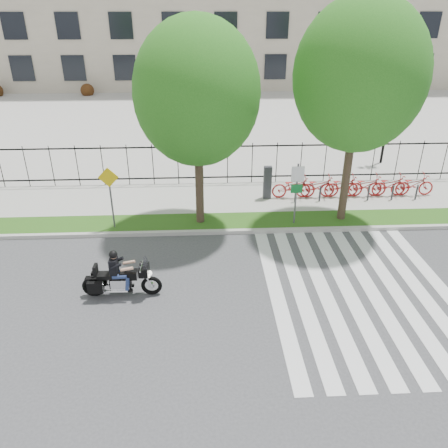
{
  "coord_description": "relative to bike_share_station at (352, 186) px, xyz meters",
  "views": [
    {
      "loc": [
        0.01,
        -11.01,
        8.0
      ],
      "look_at": [
        0.72,
        3.0,
        0.97
      ],
      "focal_mm": 35.0,
      "sensor_mm": 36.0,
      "label": 1
    }
  ],
  "objects": [
    {
      "name": "motorcycle_rider",
      "position": [
        -9.33,
        -6.98,
        -0.04
      ],
      "size": [
        2.44,
        0.72,
        1.88
      ],
      "color": "black",
      "rests_on": "ground"
    },
    {
      "name": "bike_share_station",
      "position": [
        0.0,
        0.0,
        0.0
      ],
      "size": [
        7.86,
        0.88,
        1.5
      ],
      "color": "#2D2D33",
      "rests_on": "sidewalk"
    },
    {
      "name": "crosswalk_stripes",
      "position": [
        -1.95,
        -7.2,
        -0.66
      ],
      "size": [
        5.7,
        8.0,
        0.01
      ],
      "primitive_type": null,
      "color": "silver",
      "rests_on": "ground"
    },
    {
      "name": "ground",
      "position": [
        -6.77,
        -7.2,
        -0.67
      ],
      "size": [
        120.0,
        120.0,
        0.0
      ],
      "primitive_type": "plane",
      "color": "#3E3E41",
      "rests_on": "ground"
    },
    {
      "name": "sidewalk",
      "position": [
        -6.77,
        0.25,
        -0.59
      ],
      "size": [
        60.0,
        3.5,
        0.15
      ],
      "primitive_type": "cube",
      "color": "#A7A59C",
      "rests_on": "ground"
    },
    {
      "name": "curb",
      "position": [
        -6.77,
        -3.1,
        -0.59
      ],
      "size": [
        60.0,
        0.2,
        0.15
      ],
      "primitive_type": "cube",
      "color": "#AEACA4",
      "rests_on": "ground"
    },
    {
      "name": "sign_pole_warning",
      "position": [
        -10.32,
        -2.62,
        1.07
      ],
      "size": [
        0.78,
        0.09,
        2.49
      ],
      "color": "#59595B",
      "rests_on": "grass_verge"
    },
    {
      "name": "plaza",
      "position": [
        -6.77,
        17.8,
        -0.62
      ],
      "size": [
        80.0,
        34.0,
        0.1
      ],
      "primitive_type": "cube",
      "color": "#A7A59C",
      "rests_on": "ground"
    },
    {
      "name": "lamp_post_right",
      "position": [
        3.23,
        4.8,
        2.54
      ],
      "size": [
        1.06,
        0.7,
        4.25
      ],
      "color": "black",
      "rests_on": "ground"
    },
    {
      "name": "grass_verge",
      "position": [
        -6.77,
        -2.25,
        -0.59
      ],
      "size": [
        60.0,
        1.5,
        0.15
      ],
      "primitive_type": "cube",
      "color": "#235114",
      "rests_on": "ground"
    },
    {
      "name": "street_tree_2",
      "position": [
        -1.12,
        -2.25,
        5.09
      ],
      "size": [
        4.76,
        4.76,
        8.36
      ],
      "color": "#34251C",
      "rests_on": "grass_verge"
    },
    {
      "name": "street_tree_1",
      "position": [
        -6.92,
        -2.25,
        4.55
      ],
      "size": [
        4.57,
        4.57,
        7.71
      ],
      "color": "#34251C",
      "rests_on": "grass_verge"
    },
    {
      "name": "sign_pole_regulatory",
      "position": [
        -3.15,
        -2.62,
        1.07
      ],
      "size": [
        0.5,
        0.09,
        2.5
      ],
      "color": "#59595B",
      "rests_on": "grass_verge"
    },
    {
      "name": "iron_fence",
      "position": [
        -6.77,
        2.0,
        0.48
      ],
      "size": [
        30.0,
        0.06,
        2.0
      ],
      "primitive_type": null,
      "color": "black",
      "rests_on": "sidewalk"
    }
  ]
}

